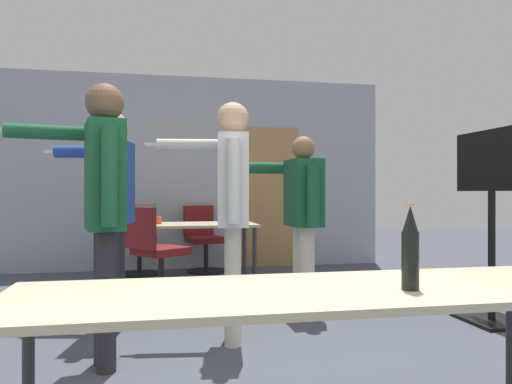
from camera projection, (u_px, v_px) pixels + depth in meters
back_wall at (196, 173)px, 7.22m from camera, size 5.59×0.12×2.76m
conference_table_near at (314, 303)px, 1.96m from camera, size 2.37×0.74×0.72m
conference_table_far at (185, 229)px, 5.97m from camera, size 1.70×0.81×0.72m
tv_screen at (492, 207)px, 4.20m from camera, size 0.44×0.93×1.63m
person_far_watching at (231, 195)px, 3.63m from camera, size 0.77×0.64×1.75m
person_near_casual at (102, 193)px, 3.11m from camera, size 0.86×0.57×1.78m
person_left_plaid at (112, 198)px, 4.02m from camera, size 0.77×0.74×1.74m
person_right_polo at (302, 207)px, 4.62m from camera, size 0.76×0.69×1.62m
office_chair_side_rolled at (204, 241)px, 6.90m from camera, size 0.59×0.63×0.91m
office_chair_mid_tucked at (155, 255)px, 5.11m from camera, size 0.69×0.67×0.95m
office_chair_far_left at (139, 241)px, 6.53m from camera, size 0.52×0.55×0.95m
beer_bottle at (410, 249)px, 1.93m from camera, size 0.07×0.07×0.33m
drink_cup at (158, 220)px, 5.89m from camera, size 0.08×0.08×0.09m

